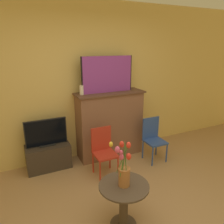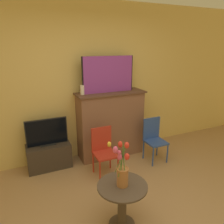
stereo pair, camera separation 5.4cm
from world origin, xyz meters
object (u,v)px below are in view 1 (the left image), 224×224
(painting, at_px, (108,74))
(chair_red, at_px, (103,149))
(chair_blue, at_px, (153,137))
(tv_monitor, at_px, (46,133))
(vase_tulips, at_px, (124,170))

(painting, distance_m, chair_red, 1.25)
(painting, xyz_separation_m, chair_blue, (0.66, -0.50, -1.08))
(tv_monitor, bearing_deg, vase_tulips, -71.79)
(painting, height_order, chair_blue, painting)
(painting, bearing_deg, tv_monitor, 179.95)
(painting, height_order, tv_monitor, painting)
(chair_red, bearing_deg, vase_tulips, -102.01)
(chair_red, xyz_separation_m, chair_blue, (0.98, 0.05, 0.00))
(painting, distance_m, vase_tulips, 1.89)
(vase_tulips, bearing_deg, tv_monitor, 108.21)
(tv_monitor, xyz_separation_m, vase_tulips, (0.54, -1.63, 0.10))
(chair_blue, distance_m, vase_tulips, 1.69)
(painting, bearing_deg, vase_tulips, -108.79)
(tv_monitor, height_order, chair_blue, tv_monitor)
(tv_monitor, bearing_deg, painting, -0.05)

